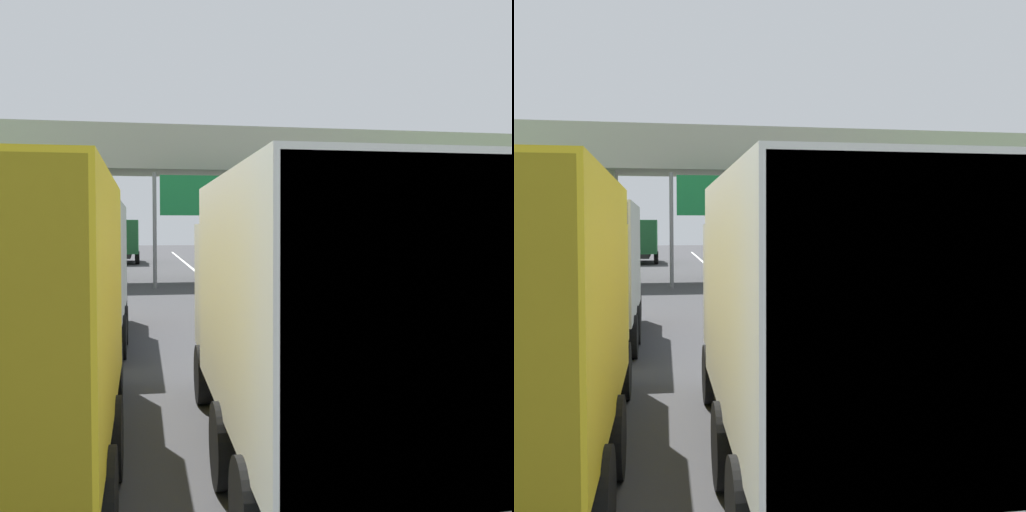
{
  "view_description": "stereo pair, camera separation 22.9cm",
  "coord_description": "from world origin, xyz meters",
  "views": [
    {
      "loc": [
        -3.47,
        -1.12,
        2.89
      ],
      "look_at": [
        0.0,
        17.88,
        2.0
      ],
      "focal_mm": 44.13,
      "sensor_mm": 36.0,
      "label": 1
    },
    {
      "loc": [
        -3.24,
        -1.16,
        2.89
      ],
      "look_at": [
        0.0,
        17.88,
        2.0
      ],
      "focal_mm": 44.13,
      "sensor_mm": 36.0,
      "label": 2
    }
  ],
  "objects": [
    {
      "name": "overpass_bridge",
      "position": [
        0.0,
        32.51,
        6.01
      ],
      "size": [
        40.0,
        4.8,
        7.94
      ],
      "color": "#9E998E",
      "rests_on": "ground"
    },
    {
      "name": "overhead_highway_sign",
      "position": [
        0.0,
        28.85,
        4.03
      ],
      "size": [
        5.88,
        0.18,
        5.44
      ],
      "color": "slate",
      "rests_on": "ground"
    },
    {
      "name": "truck_green",
      "position": [
        -4.86,
        50.6,
        1.93
      ],
      "size": [
        2.44,
        7.3,
        3.44
      ],
      "color": "black",
      "rests_on": "ground"
    },
    {
      "name": "truck_yellow",
      "position": [
        -4.92,
        6.71,
        1.93
      ],
      "size": [
        2.44,
        7.3,
        3.44
      ],
      "color": "black",
      "rests_on": "ground"
    },
    {
      "name": "truck_orange",
      "position": [
        -5.03,
        15.11,
        1.93
      ],
      "size": [
        2.44,
        7.3,
        3.44
      ],
      "color": "black",
      "rests_on": "ground"
    },
    {
      "name": "truck_white",
      "position": [
        -1.49,
        6.26,
        1.93
      ],
      "size": [
        2.44,
        7.3,
        3.44
      ],
      "color": "black",
      "rests_on": "ground"
    },
    {
      "name": "car_silver",
      "position": [
        5.12,
        23.47,
        0.86
      ],
      "size": [
        1.86,
        4.1,
        1.72
      ],
      "color": "#B2B5B7",
      "rests_on": "ground"
    },
    {
      "name": "lane_centre_stripe",
      "position": [
        0.0,
        26.01,
        0.0
      ],
      "size": [
        0.2,
        92.02,
        0.01
      ],
      "primitive_type": "cube",
      "color": "white",
      "rests_on": "ground"
    },
    {
      "name": "construction_barrel_2",
      "position": [
        6.54,
        16.27,
        0.46
      ],
      "size": [
        0.57,
        0.57,
        0.9
      ],
      "color": "orange",
      "rests_on": "ground"
    },
    {
      "name": "construction_barrel_3",
      "position": [
        6.67,
        20.65,
        0.46
      ],
      "size": [
        0.57,
        0.57,
        0.9
      ],
      "color": "orange",
      "rests_on": "ground"
    }
  ]
}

